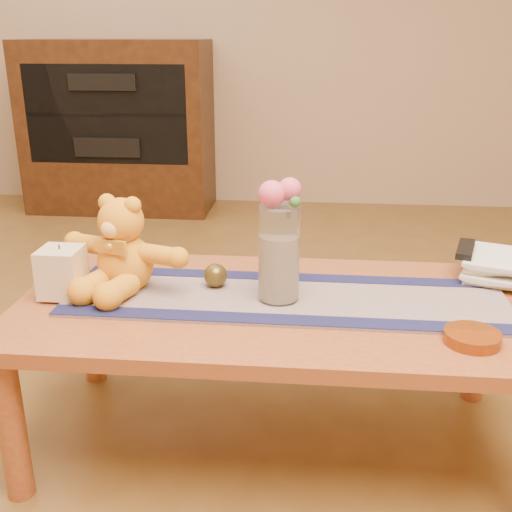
# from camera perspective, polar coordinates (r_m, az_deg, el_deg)

# --- Properties ---
(floor) EXTENTS (5.50, 5.50, 0.00)m
(floor) POSITION_cam_1_polar(r_m,az_deg,el_deg) (1.91, 1.56, -16.61)
(floor) COLOR brown
(floor) RESTS_ON ground
(coffee_table_top) EXTENTS (1.40, 0.70, 0.04)m
(coffee_table_top) POSITION_cam_1_polar(r_m,az_deg,el_deg) (1.69, 1.69, -4.84)
(coffee_table_top) COLOR brown
(coffee_table_top) RESTS_ON floor
(table_leg_fl) EXTENTS (0.07, 0.07, 0.41)m
(table_leg_fl) POSITION_cam_1_polar(r_m,az_deg,el_deg) (1.72, -21.67, -14.54)
(table_leg_fl) COLOR brown
(table_leg_fl) RESTS_ON floor
(table_leg_bl) EXTENTS (0.07, 0.07, 0.41)m
(table_leg_bl) POSITION_cam_1_polar(r_m,az_deg,el_deg) (2.18, -14.99, -6.19)
(table_leg_bl) COLOR brown
(table_leg_bl) RESTS_ON floor
(table_leg_br) EXTENTS (0.07, 0.07, 0.41)m
(table_leg_br) POSITION_cam_1_polar(r_m,az_deg,el_deg) (2.12, 19.88, -7.49)
(table_leg_br) COLOR brown
(table_leg_br) RESTS_ON floor
(persian_runner) EXTENTS (1.20, 0.36, 0.01)m
(persian_runner) POSITION_cam_1_polar(r_m,az_deg,el_deg) (1.70, 2.76, -3.91)
(persian_runner) COLOR #1A204A
(persian_runner) RESTS_ON coffee_table_top
(runner_border_near) EXTENTS (1.20, 0.07, 0.00)m
(runner_border_near) POSITION_cam_1_polar(r_m,az_deg,el_deg) (1.56, 2.47, -5.88)
(runner_border_near) COLOR #151740
(runner_border_near) RESTS_ON persian_runner
(runner_border_far) EXTENTS (1.20, 0.07, 0.00)m
(runner_border_far) POSITION_cam_1_polar(r_m,az_deg,el_deg) (1.83, 3.02, -1.93)
(runner_border_far) COLOR #151740
(runner_border_far) RESTS_ON persian_runner
(teddy_bear) EXTENTS (0.45, 0.40, 0.25)m
(teddy_bear) POSITION_cam_1_polar(r_m,az_deg,el_deg) (1.76, -12.12, 1.06)
(teddy_bear) COLOR orange
(teddy_bear) RESTS_ON persian_runner
(pillar_candle) EXTENTS (0.11, 0.11, 0.13)m
(pillar_candle) POSITION_cam_1_polar(r_m,az_deg,el_deg) (1.76, -17.51, -1.41)
(pillar_candle) COLOR beige
(pillar_candle) RESTS_ON persian_runner
(candle_wick) EXTENTS (0.00, 0.00, 0.01)m
(candle_wick) POSITION_cam_1_polar(r_m,az_deg,el_deg) (1.74, -17.76, 0.82)
(candle_wick) COLOR black
(candle_wick) RESTS_ON pillar_candle
(glass_vase) EXTENTS (0.11, 0.11, 0.26)m
(glass_vase) POSITION_cam_1_polar(r_m,az_deg,el_deg) (1.63, 2.14, 0.21)
(glass_vase) COLOR silver
(glass_vase) RESTS_ON persian_runner
(potpourri_fill) EXTENTS (0.09, 0.09, 0.18)m
(potpourri_fill) POSITION_cam_1_polar(r_m,az_deg,el_deg) (1.65, 2.12, -1.06)
(potpourri_fill) COLOR beige
(potpourri_fill) RESTS_ON glass_vase
(rose_left) EXTENTS (0.07, 0.07, 0.07)m
(rose_left) POSITION_cam_1_polar(r_m,az_deg,el_deg) (1.58, 1.47, 5.77)
(rose_left) COLOR #DB4D6D
(rose_left) RESTS_ON glass_vase
(rose_right) EXTENTS (0.06, 0.06, 0.06)m
(rose_right) POSITION_cam_1_polar(r_m,az_deg,el_deg) (1.59, 3.14, 6.21)
(rose_right) COLOR #DB4D6D
(rose_right) RESTS_ON glass_vase
(blue_flower_back) EXTENTS (0.04, 0.04, 0.04)m
(blue_flower_back) POSITION_cam_1_polar(r_m,az_deg,el_deg) (1.62, 2.64, 5.89)
(blue_flower_back) COLOR #5473B6
(blue_flower_back) RESTS_ON glass_vase
(blue_flower_side) EXTENTS (0.04, 0.04, 0.04)m
(blue_flower_side) POSITION_cam_1_polar(r_m,az_deg,el_deg) (1.61, 1.18, 5.52)
(blue_flower_side) COLOR #5473B6
(blue_flower_side) RESTS_ON glass_vase
(leaf_sprig) EXTENTS (0.03, 0.03, 0.03)m
(leaf_sprig) POSITION_cam_1_polar(r_m,az_deg,el_deg) (1.57, 3.63, 5.02)
(leaf_sprig) COLOR #33662D
(leaf_sprig) RESTS_ON glass_vase
(bronze_ball) EXTENTS (0.09, 0.09, 0.07)m
(bronze_ball) POSITION_cam_1_polar(r_m,az_deg,el_deg) (1.75, -3.76, -1.80)
(bronze_ball) COLOR #4D3F19
(bronze_ball) RESTS_ON persian_runner
(book_bottom) EXTENTS (0.21, 0.26, 0.02)m
(book_bottom) POSITION_cam_1_polar(r_m,az_deg,el_deg) (1.96, 18.60, -1.35)
(book_bottom) COLOR beige
(book_bottom) RESTS_ON coffee_table_top
(book_lower) EXTENTS (0.24, 0.27, 0.02)m
(book_lower) POSITION_cam_1_polar(r_m,az_deg,el_deg) (1.95, 18.80, -0.89)
(book_lower) COLOR beige
(book_lower) RESTS_ON book_bottom
(book_upper) EXTENTS (0.20, 0.25, 0.02)m
(book_upper) POSITION_cam_1_polar(r_m,az_deg,el_deg) (1.95, 18.56, -0.26)
(book_upper) COLOR beige
(book_upper) RESTS_ON book_lower
(book_top) EXTENTS (0.23, 0.27, 0.02)m
(book_top) POSITION_cam_1_polar(r_m,az_deg,el_deg) (1.94, 18.90, 0.18)
(book_top) COLOR beige
(book_top) RESTS_ON book_upper
(tv_remote) EXTENTS (0.09, 0.17, 0.02)m
(tv_remote) POSITION_cam_1_polar(r_m,az_deg,el_deg) (1.93, 18.82, 0.61)
(tv_remote) COLOR black
(tv_remote) RESTS_ON book_top
(amber_dish) EXTENTS (0.15, 0.15, 0.03)m
(amber_dish) POSITION_cam_1_polar(r_m,az_deg,el_deg) (1.55, 19.36, -7.13)
(amber_dish) COLOR #BF5914
(amber_dish) RESTS_ON coffee_table_top
(media_cabinet) EXTENTS (1.20, 0.50, 1.10)m
(media_cabinet) POSITION_cam_1_polar(r_m,az_deg,el_deg) (4.26, -12.58, 11.55)
(media_cabinet) COLOR black
(media_cabinet) RESTS_ON floor
(cabinet_cavity) EXTENTS (1.02, 0.03, 0.61)m
(cabinet_cavity) POSITION_cam_1_polar(r_m,az_deg,el_deg) (4.02, -13.72, 12.57)
(cabinet_cavity) COLOR black
(cabinet_cavity) RESTS_ON media_cabinet
(cabinet_shelf) EXTENTS (1.02, 0.20, 0.02)m
(cabinet_shelf) POSITION_cam_1_polar(r_m,az_deg,el_deg) (4.10, -13.33, 12.74)
(cabinet_shelf) COLOR black
(cabinet_shelf) RESTS_ON media_cabinet
(stereo_upper) EXTENTS (0.42, 0.28, 0.10)m
(stereo_upper) POSITION_cam_1_polar(r_m,az_deg,el_deg) (4.10, -13.47, 15.51)
(stereo_upper) COLOR black
(stereo_upper) RESTS_ON media_cabinet
(stereo_lower) EXTENTS (0.42, 0.28, 0.12)m
(stereo_lower) POSITION_cam_1_polar(r_m,az_deg,el_deg) (4.15, -13.03, 10.07)
(stereo_lower) COLOR black
(stereo_lower) RESTS_ON media_cabinet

